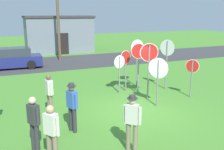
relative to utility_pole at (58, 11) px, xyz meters
The scene contains 18 objects.
ground_plane 13.74m from the utility_pole, 87.71° to the right, with size 80.00×80.00×0.00m, color #47842D.
street_asphalt 4.36m from the utility_pole, 64.87° to the right, with size 60.00×6.40×0.01m, color #38383A.
building_background 5.52m from the utility_pole, 78.64° to the left, with size 6.84×3.81×3.75m.
utility_pole is the anchor object (origin of this frame).
parked_car_on_street 5.58m from the utility_pole, 154.42° to the right, with size 4.35×2.11×1.51m.
stop_sign_nearest 13.43m from the utility_pole, 73.38° to the right, with size 0.41×0.51×1.87m.
stop_sign_rear_left 13.33m from the utility_pole, 83.12° to the right, with size 0.52×0.73×2.16m.
stop_sign_far_back 10.95m from the utility_pole, 85.35° to the right, with size 0.64×0.16×1.95m.
stop_sign_leaning_left 12.25m from the utility_pole, 81.72° to the right, with size 0.83×0.33×2.67m.
stop_sign_rear_right 11.41m from the utility_pole, 81.41° to the right, with size 0.74×0.25×2.57m.
stop_sign_center_cluster 10.36m from the utility_pole, 77.16° to the right, with size 0.79×0.15×2.61m.
stop_sign_low_front 11.66m from the utility_pole, 72.50° to the right, with size 0.35×0.78×2.67m.
stop_sign_leaning_right 10.76m from the utility_pole, 82.82° to the right, with size 0.70×0.28×2.15m.
person_in_teal 14.51m from the utility_pole, 100.05° to the right, with size 0.34×0.54×1.74m.
person_in_blue 16.34m from the utility_pole, 102.50° to the right, with size 0.39×0.48×1.69m.
person_with_sunhat 12.90m from the utility_pole, 103.58° to the right, with size 0.28×0.56×1.69m.
person_holding_notes 15.58m from the utility_pole, 104.50° to the right, with size 0.35×0.52×1.69m.
person_in_dark_shirt 16.23m from the utility_pole, 94.29° to the right, with size 0.41×0.45×1.74m.
Camera 1 is at (-4.94, -8.89, 4.00)m, focal length 40.87 mm.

